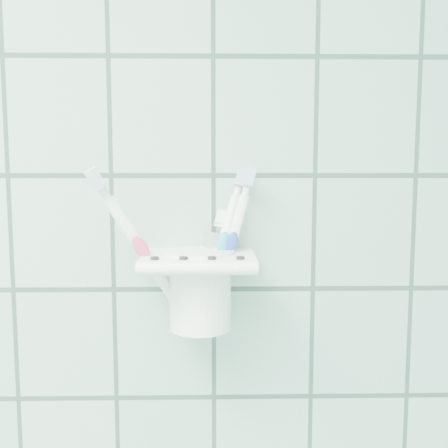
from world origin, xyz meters
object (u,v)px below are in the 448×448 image
at_px(toothbrush_pink, 188,232).
at_px(toothpaste_tube, 203,255).
at_px(cup, 200,286).
at_px(toothbrush_orange, 211,242).
at_px(toothbrush_blue, 200,242).
at_px(holder_bracket, 199,261).

relative_size(toothbrush_pink, toothpaste_tube, 1.43).
bearing_deg(cup, toothbrush_orange, 15.91).
height_order(toothbrush_blue, toothbrush_orange, toothbrush_blue).
distance_m(toothbrush_orange, toothpaste_tube, 0.02).
height_order(toothbrush_pink, toothbrush_orange, toothbrush_pink).
height_order(cup, toothbrush_blue, toothbrush_blue).
bearing_deg(toothbrush_pink, toothbrush_blue, -68.45).
bearing_deg(toothbrush_blue, toothbrush_orange, 58.30).
distance_m(holder_bracket, cup, 0.03).
relative_size(holder_bracket, toothbrush_orange, 0.69).
xyz_separation_m(holder_bracket, toothbrush_blue, (0.00, -0.01, 0.03)).
bearing_deg(toothbrush_pink, holder_bracket, -47.74).
height_order(holder_bracket, toothbrush_pink, toothbrush_pink).
bearing_deg(toothpaste_tube, toothbrush_pink, -156.98).
bearing_deg(toothbrush_orange, toothpaste_tube, 135.58).
height_order(cup, toothbrush_pink, toothbrush_pink).
bearing_deg(holder_bracket, toothpaste_tube, 75.67).
relative_size(holder_bracket, toothbrush_blue, 0.68).
xyz_separation_m(holder_bracket, toothbrush_orange, (0.02, 0.01, 0.02)).
height_order(holder_bracket, toothbrush_orange, toothbrush_orange).
relative_size(toothbrush_orange, toothpaste_tube, 1.33).
bearing_deg(toothbrush_orange, cup, -157.13).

